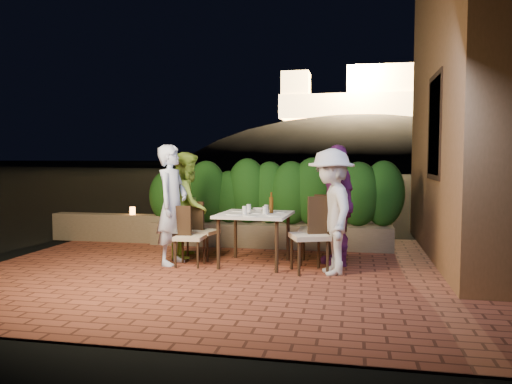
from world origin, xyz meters
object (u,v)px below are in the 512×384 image
(parapet_lamp, at_px, (132,211))
(chair_left_front, at_px, (190,236))
(beer_bottle, at_px, (271,203))
(chair_left_back, at_px, (203,230))
(chair_right_back, at_px, (316,229))
(diner_green, at_px, (188,205))
(dining_table, at_px, (255,239))
(bowl, at_px, (258,210))
(chair_right_front, at_px, (309,234))
(diner_blue, at_px, (172,205))
(diner_white, at_px, (331,212))
(diner_purple, at_px, (337,205))

(parapet_lamp, bearing_deg, chair_left_front, -45.87)
(beer_bottle, relative_size, parapet_lamp, 2.17)
(beer_bottle, relative_size, chair_left_front, 0.35)
(chair_left_back, relative_size, parapet_lamp, 6.28)
(chair_right_back, distance_m, diner_green, 2.01)
(dining_table, relative_size, bowl, 5.71)
(chair_left_front, height_order, parapet_lamp, chair_left_front)
(dining_table, distance_m, chair_left_back, 0.91)
(dining_table, height_order, parapet_lamp, dining_table)
(beer_bottle, xyz_separation_m, bowl, (-0.24, 0.26, -0.13))
(parapet_lamp, bearing_deg, chair_right_back, -20.16)
(chair_left_front, height_order, chair_right_front, chair_right_front)
(chair_right_front, xyz_separation_m, diner_blue, (-2.00, 0.12, 0.35))
(diner_blue, distance_m, diner_green, 0.54)
(diner_white, bearing_deg, chair_right_back, -172.97)
(diner_white, distance_m, diner_purple, 0.59)
(chair_right_back, bearing_deg, diner_white, 113.45)
(beer_bottle, distance_m, diner_purple, 0.95)
(diner_purple, bearing_deg, parapet_lamp, -130.23)
(dining_table, xyz_separation_m, parapet_lamp, (-2.60, 1.51, 0.20))
(chair_left_front, bearing_deg, diner_purple, 11.75)
(chair_right_front, relative_size, diner_purple, 0.59)
(diner_blue, xyz_separation_m, diner_green, (0.06, 0.54, -0.05))
(chair_right_front, bearing_deg, dining_table, -41.84)
(dining_table, distance_m, chair_left_front, 0.93)
(diner_white, bearing_deg, chair_right_front, -113.14)
(chair_left_front, xyz_separation_m, parapet_lamp, (-1.70, 1.76, 0.14))
(chair_right_back, bearing_deg, chair_right_front, 85.94)
(bowl, bearing_deg, chair_left_front, -148.05)
(bowl, relative_size, diner_white, 0.10)
(chair_right_back, xyz_separation_m, diner_purple, (0.31, 0.00, 0.36))
(bowl, height_order, diner_green, diner_green)
(chair_left_back, xyz_separation_m, diner_green, (-0.26, 0.10, 0.38))
(beer_bottle, height_order, chair_right_back, beer_bottle)
(bowl, bearing_deg, diner_green, 177.66)
(dining_table, bearing_deg, bowl, 91.88)
(chair_left_back, relative_size, chair_right_front, 0.86)
(diner_white, bearing_deg, chair_left_front, -108.93)
(diner_white, bearing_deg, diner_purple, 158.31)
(chair_right_back, xyz_separation_m, diner_green, (-1.98, 0.11, 0.31))
(diner_blue, distance_m, diner_white, 2.30)
(chair_right_front, relative_size, diner_blue, 0.59)
(dining_table, xyz_separation_m, chair_right_front, (0.82, -0.30, 0.14))
(beer_bottle, xyz_separation_m, diner_blue, (-1.42, -0.23, -0.03))
(chair_right_front, bearing_deg, parapet_lamp, -49.46)
(diner_blue, bearing_deg, chair_left_back, -29.19)
(beer_bottle, distance_m, bowl, 0.38)
(diner_white, distance_m, parapet_lamp, 4.15)
(chair_left_back, bearing_deg, beer_bottle, 0.15)
(chair_left_front, xyz_separation_m, diner_purple, (2.06, 0.49, 0.44))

